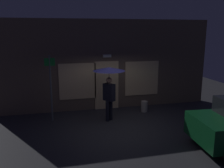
{
  "coord_description": "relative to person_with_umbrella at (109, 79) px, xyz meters",
  "views": [
    {
      "loc": [
        -2.3,
        -8.37,
        3.53
      ],
      "look_at": [
        -0.12,
        0.66,
        1.49
      ],
      "focal_mm": 39.06,
      "sensor_mm": 36.0,
      "label": 1
    }
  ],
  "objects": [
    {
      "name": "building_facade",
      "position": [
        0.24,
        1.69,
        0.31
      ],
      "size": [
        9.87,
        0.48,
        4.04
      ],
      "color": "brown",
      "rests_on": "ground"
    },
    {
      "name": "person_with_umbrella",
      "position": [
        0.0,
        0.0,
        0.0
      ],
      "size": [
        1.24,
        1.24,
        2.16
      ],
      "rotation": [
        0.0,
        0.0,
        -0.93
      ],
      "color": "black",
      "rests_on": "ground"
    },
    {
      "name": "ground_plane",
      "position": [
        0.24,
        -0.65,
        -1.69
      ],
      "size": [
        18.0,
        18.0,
        0.0
      ],
      "primitive_type": "plane",
      "color": "#2D2D33"
    },
    {
      "name": "street_sign_post",
      "position": [
        -2.21,
        0.52,
        -0.21
      ],
      "size": [
        0.4,
        0.07,
        2.62
      ],
      "color": "#595B60",
      "rests_on": "ground"
    },
    {
      "name": "sidewalk_bollard",
      "position": [
        1.77,
        0.7,
        -1.45
      ],
      "size": [
        0.29,
        0.29,
        0.47
      ],
      "primitive_type": "cylinder",
      "color": "#B2A899",
      "rests_on": "ground"
    }
  ]
}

